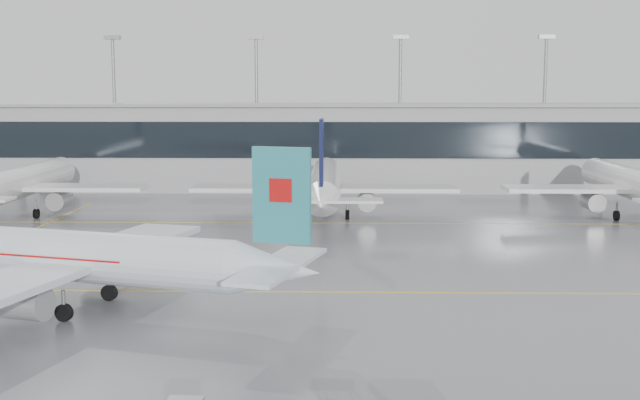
{
  "coord_description": "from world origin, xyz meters",
  "views": [
    {
      "loc": [
        1.5,
        -55.81,
        14.31
      ],
      "look_at": [
        0.0,
        12.0,
        5.0
      ],
      "focal_mm": 45.0,
      "sensor_mm": 36.0,
      "label": 1
    }
  ],
  "objects": [
    {
      "name": "ground",
      "position": [
        0.0,
        0.0,
        0.0
      ],
      "size": [
        320.0,
        320.0,
        0.0
      ],
      "primitive_type": "plane",
      "color": "slate",
      "rests_on": "ground"
    },
    {
      "name": "taxi_line_main",
      "position": [
        0.0,
        0.0,
        0.01
      ],
      "size": [
        120.0,
        0.25,
        0.01
      ],
      "primitive_type": "cube",
      "color": "yellow",
      "rests_on": "ground"
    },
    {
      "name": "taxi_line_north",
      "position": [
        0.0,
        30.0,
        0.01
      ],
      "size": [
        120.0,
        0.25,
        0.01
      ],
      "primitive_type": "cube",
      "color": "yellow",
      "rests_on": "ground"
    },
    {
      "name": "terminal",
      "position": [
        0.0,
        62.0,
        6.0
      ],
      "size": [
        180.0,
        15.0,
        12.0
      ],
      "primitive_type": "cube",
      "color": "#959498",
      "rests_on": "ground"
    },
    {
      "name": "terminal_glass",
      "position": [
        0.0,
        54.45,
        7.5
      ],
      "size": [
        180.0,
        0.2,
        5.0
      ],
      "primitive_type": "cube",
      "color": "black",
      "rests_on": "ground"
    },
    {
      "name": "terminal_roof",
      "position": [
        0.0,
        62.0,
        12.2
      ],
      "size": [
        182.0,
        16.0,
        0.4
      ],
      "primitive_type": "cube",
      "color": "gray",
      "rests_on": "ground"
    },
    {
      "name": "light_masts",
      "position": [
        0.0,
        68.0,
        13.34
      ],
      "size": [
        156.4,
        1.0,
        22.6
      ],
      "color": "gray",
      "rests_on": "ground"
    },
    {
      "name": "air_canada_jet",
      "position": [
        -16.0,
        -4.8,
        3.47
      ],
      "size": [
        34.87,
        28.14,
        11.0
      ],
      "rotation": [
        0.0,
        0.0,
        2.86
      ],
      "color": "silver",
      "rests_on": "ground"
    },
    {
      "name": "parked_jet_b",
      "position": [
        -35.0,
        33.69,
        3.71
      ],
      "size": [
        29.64,
        36.96,
        11.72
      ],
      "rotation": [
        0.0,
        0.0,
        1.57
      ],
      "color": "white",
      "rests_on": "ground"
    },
    {
      "name": "parked_jet_c",
      "position": [
        -0.0,
        33.69,
        3.71
      ],
      "size": [
        29.64,
        36.96,
        11.72
      ],
      "rotation": [
        0.0,
        0.0,
        1.57
      ],
      "color": "white",
      "rests_on": "ground"
    },
    {
      "name": "parked_jet_d",
      "position": [
        35.0,
        33.69,
        3.71
      ],
      "size": [
        29.64,
        36.96,
        11.72
      ],
      "rotation": [
        0.0,
        0.0,
        1.57
      ],
      "color": "white",
      "rests_on": "ground"
    }
  ]
}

